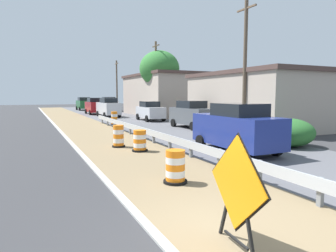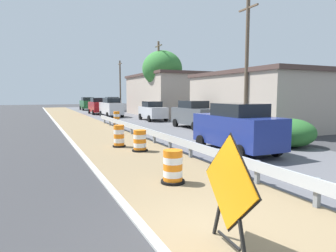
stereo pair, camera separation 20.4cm
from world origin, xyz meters
TOP-DOWN VIEW (x-y plane):
  - ground_plane at (0.00, 0.00)m, footprint 160.00×160.00m
  - median_dirt_strip at (0.87, 0.00)m, footprint 4.14×120.00m
  - curb_near_edge at (-1.30, 0.00)m, footprint 0.20×120.00m
  - warning_sign_diamond at (-0.20, -0.42)m, footprint 0.19×1.73m
  - traffic_barrel_nearest at (0.55, 3.37)m, footprint 0.72×0.72m
  - traffic_barrel_close at (1.29, 8.52)m, footprint 0.73×0.73m
  - traffic_barrel_mid at (0.72, 10.04)m, footprint 0.65×0.65m
  - traffic_barrel_far at (3.51, 21.15)m, footprint 0.66×0.66m
  - car_lead_near_lane at (4.89, 35.90)m, footprint 2.17×4.47m
  - car_trailing_near_lane at (8.38, 15.95)m, footprint 2.14×4.58m
  - car_lead_far_lane at (5.25, 6.50)m, footprint 2.14×4.61m
  - car_mid_far_lane at (8.15, 52.76)m, footprint 2.02×4.26m
  - car_trailing_far_lane at (5.32, 47.16)m, footprint 2.21×4.26m
  - car_distant_a at (8.42, 42.52)m, footprint 2.24×4.61m
  - car_distant_b at (5.31, 30.46)m, footprint 2.05×4.85m
  - car_distant_c at (7.89, 23.64)m, footprint 2.04×4.34m
  - roadside_shop_near at (12.83, 13.94)m, footprint 6.42×10.92m
  - roadside_shop_far at (13.32, 30.85)m, footprint 8.56×13.12m
  - utility_pole_near at (9.64, 11.34)m, footprint 0.24×1.80m
  - utility_pole_mid at (10.00, 27.08)m, footprint 0.24×1.80m
  - utility_pole_far at (10.09, 43.63)m, footprint 0.24×1.80m
  - bush_roadside at (8.58, 6.50)m, footprint 2.46×2.46m
  - tree_roadside at (10.71, 27.66)m, footprint 4.63×4.63m

SIDE VIEW (x-z plane):
  - ground_plane at x=0.00m, z-range 0.00..0.00m
  - median_dirt_strip at x=0.87m, z-range 0.00..0.01m
  - curb_near_edge at x=-1.30m, z-range -0.05..0.06m
  - traffic_barrel_close at x=1.29m, z-range -0.05..0.94m
  - traffic_barrel_nearest at x=0.55m, z-range -0.05..0.94m
  - traffic_barrel_mid at x=0.72m, z-range -0.05..1.05m
  - traffic_barrel_far at x=3.51m, z-range -0.05..1.10m
  - bush_roadside at x=8.58m, z-range 0.00..1.43m
  - car_distant_c at x=7.89m, z-range 0.00..1.94m
  - car_mid_far_lane at x=8.15m, z-range 0.00..1.97m
  - warning_sign_diamond at x=-0.20m, z-range 0.06..2.07m
  - car_trailing_near_lane at x=8.38m, z-range 0.00..2.14m
  - car_trailing_far_lane at x=5.32m, z-range 0.00..2.17m
  - car_lead_near_lane at x=4.89m, z-range 0.00..2.20m
  - car_distant_b at x=5.31m, z-range 0.00..2.23m
  - car_lead_far_lane at x=5.25m, z-range 0.00..2.23m
  - car_distant_a at x=8.42m, z-range 0.00..2.23m
  - roadside_shop_near at x=12.83m, z-range 0.01..4.40m
  - roadside_shop_far at x=13.32m, z-range 0.01..5.22m
  - utility_pole_far at x=10.09m, z-range 0.16..8.27m
  - utility_pole_mid at x=10.00m, z-range 0.16..8.71m
  - utility_pole_near at x=9.64m, z-range 0.16..8.78m
  - tree_roadside at x=10.71m, z-range 1.73..9.41m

